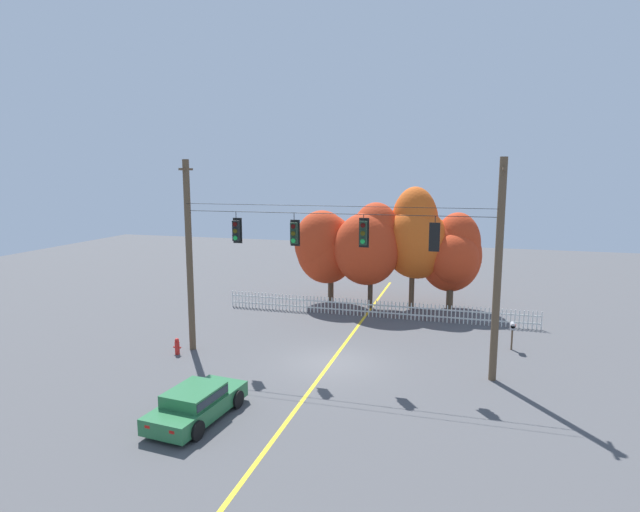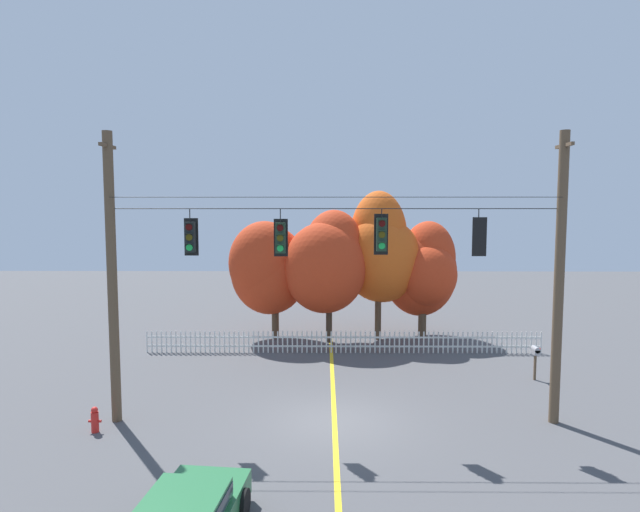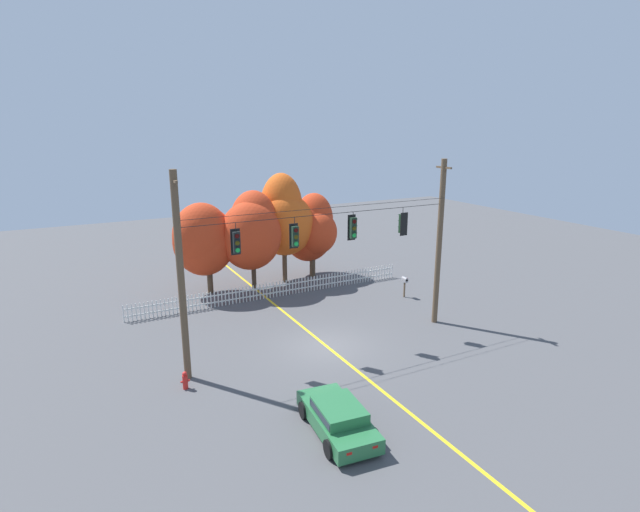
# 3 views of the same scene
# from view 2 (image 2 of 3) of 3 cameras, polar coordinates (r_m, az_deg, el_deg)

# --- Properties ---
(ground) EXTENTS (80.00, 80.00, 0.00)m
(ground) POSITION_cam_2_polar(r_m,az_deg,el_deg) (17.53, 1.55, -17.22)
(ground) COLOR #4C4C4F
(lane_centerline_stripe) EXTENTS (0.16, 36.00, 0.01)m
(lane_centerline_stripe) POSITION_cam_2_polar(r_m,az_deg,el_deg) (17.53, 1.55, -17.21)
(lane_centerline_stripe) COLOR gold
(lane_centerline_stripe) RESTS_ON ground
(signal_support_span) EXTENTS (14.00, 1.10, 8.98)m
(signal_support_span) POSITION_cam_2_polar(r_m,az_deg,el_deg) (16.35, 1.59, -2.27)
(signal_support_span) COLOR brown
(signal_support_span) RESTS_ON ground
(traffic_signal_southbound_primary) EXTENTS (0.43, 0.38, 1.44)m
(traffic_signal_southbound_primary) POSITION_cam_2_polar(r_m,az_deg,el_deg) (16.76, -13.67, 1.99)
(traffic_signal_southbound_primary) COLOR black
(traffic_signal_northbound_secondary) EXTENTS (0.43, 0.38, 1.47)m
(traffic_signal_northbound_secondary) POSITION_cam_2_polar(r_m,az_deg,el_deg) (16.30, -4.23, 1.96)
(traffic_signal_northbound_secondary) COLOR black
(traffic_signal_westbound_side) EXTENTS (0.43, 0.38, 1.41)m
(traffic_signal_westbound_side) POSITION_cam_2_polar(r_m,az_deg,el_deg) (16.33, 6.57, 2.31)
(traffic_signal_westbound_side) COLOR black
(traffic_signal_eastbound_side) EXTENTS (0.43, 0.38, 1.43)m
(traffic_signal_eastbound_side) POSITION_cam_2_polar(r_m,az_deg,el_deg) (16.88, 16.54, 2.02)
(traffic_signal_eastbound_side) COLOR black
(white_picket_fence) EXTENTS (18.24, 0.06, 1.01)m
(white_picket_fence) POSITION_cam_2_polar(r_m,az_deg,el_deg) (24.96, 2.51, -9.16)
(white_picket_fence) COLOR silver
(white_picket_fence) RESTS_ON ground
(autumn_maple_near_fence) EXTENTS (3.99, 3.46, 6.03)m
(autumn_maple_near_fence) POSITION_cam_2_polar(r_m,az_deg,el_deg) (27.03, -5.62, -1.19)
(autumn_maple_near_fence) COLOR brown
(autumn_maple_near_fence) RESTS_ON ground
(autumn_maple_mid) EXTENTS (4.07, 3.76, 6.59)m
(autumn_maple_mid) POSITION_cam_2_polar(r_m,az_deg,el_deg) (26.39, 1.05, -0.66)
(autumn_maple_mid) COLOR #473828
(autumn_maple_mid) RESTS_ON ground
(autumn_oak_far_east) EXTENTS (4.11, 3.73, 7.55)m
(autumn_oak_far_east) POSITION_cam_2_polar(r_m,az_deg,el_deg) (27.30, 6.40, 0.37)
(autumn_oak_far_east) COLOR brown
(autumn_oak_far_east) RESTS_ON ground
(autumn_maple_far_west) EXTENTS (3.80, 3.78, 6.01)m
(autumn_maple_far_west) POSITION_cam_2_polar(r_m,az_deg,el_deg) (27.98, 11.01, -1.42)
(autumn_maple_far_west) COLOR brown
(autumn_maple_far_west) RESTS_ON ground
(fire_hydrant) EXTENTS (0.38, 0.22, 0.78)m
(fire_hydrant) POSITION_cam_2_polar(r_m,az_deg,el_deg) (17.94, -22.90, -15.79)
(fire_hydrant) COLOR red
(fire_hydrant) RESTS_ON ground
(roadside_mailbox) EXTENTS (0.25, 0.44, 1.33)m
(roadside_mailbox) POSITION_cam_2_polar(r_m,az_deg,el_deg) (22.63, 22.01, -9.55)
(roadside_mailbox) COLOR brown
(roadside_mailbox) RESTS_ON ground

